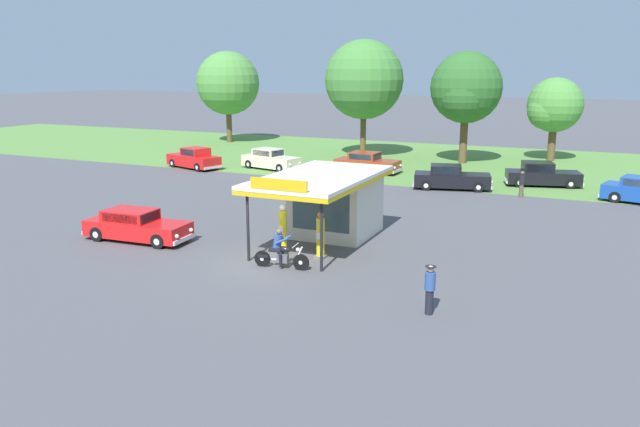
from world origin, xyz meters
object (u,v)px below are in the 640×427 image
object	(u,v)px
parked_car_back_row_left	(451,178)
parked_car_back_row_centre_left	(271,160)
parked_car_second_row_spare	(194,159)
bystander_admiring_sedan	(522,184)
motorcycle_with_rider	(280,252)
gas_pump_nearside	(283,231)
parked_car_back_row_centre_right	(542,175)
featured_classic_sedan	(136,226)
gas_pump_offside	(321,237)
bystander_standing_back_lot	(430,288)
parked_car_back_row_far_left	(367,163)

from	to	relation	value
parked_car_back_row_left	parked_car_back_row_centre_left	bearing A→B (deg)	171.30
parked_car_back_row_left	parked_car_second_row_spare	size ratio (longest dim) A/B	1.03
parked_car_second_row_spare	bystander_admiring_sedan	distance (m)	24.70
motorcycle_with_rider	parked_car_second_row_spare	world-z (taller)	parked_car_second_row_spare
gas_pump_nearside	parked_car_back_row_left	xyz separation A→B (m)	(3.28, 17.06, -0.25)
parked_car_back_row_centre_right	parked_car_second_row_spare	xyz separation A→B (m)	(-25.42, -3.53, 0.02)
featured_classic_sedan	parked_car_second_row_spare	bearing A→B (deg)	118.59
parked_car_back_row_centre_right	featured_classic_sedan	bearing A→B (deg)	-125.56
gas_pump_offside	gas_pump_nearside	bearing A→B (deg)	180.00
gas_pump_nearside	parked_car_back_row_centre_left	world-z (taller)	gas_pump_nearside
featured_classic_sedan	parked_car_back_row_centre_right	xyz separation A→B (m)	(15.51, 21.70, 0.05)
motorcycle_with_rider	bystander_admiring_sedan	bearing A→B (deg)	68.97
parked_car_second_row_spare	bystander_admiring_sedan	bearing A→B (deg)	-2.47
featured_classic_sedan	parked_car_back_row_left	xyz separation A→B (m)	(10.26, 18.08, 0.05)
parked_car_back_row_centre_left	bystander_standing_back_lot	bearing A→B (deg)	-51.38
parked_car_back_row_far_left	parked_car_back_row_centre_left	world-z (taller)	parked_car_back_row_centre_left
gas_pump_nearside	motorcycle_with_rider	bearing A→B (deg)	-64.97
parked_car_back_row_centre_left	featured_classic_sedan	bearing A→B (deg)	-78.14
motorcycle_with_rider	parked_car_back_row_left	bearing A→B (deg)	82.78
featured_classic_sedan	bystander_standing_back_lot	distance (m)	14.67
parked_car_back_row_centre_left	bystander_admiring_sedan	bearing A→B (deg)	-9.54
motorcycle_with_rider	parked_car_back_row_far_left	distance (m)	23.30
motorcycle_with_rider	parked_car_back_row_centre_left	world-z (taller)	motorcycle_with_rider
gas_pump_nearside	parked_car_back_row_centre_right	size ratio (longest dim) A/B	0.40
gas_pump_nearside	parked_car_back_row_centre_right	bearing A→B (deg)	67.58
gas_pump_nearside	parked_car_second_row_spare	world-z (taller)	gas_pump_nearside
bystander_standing_back_lot	parked_car_back_row_left	bearing A→B (deg)	100.99
gas_pump_offside	parked_car_back_row_left	xyz separation A→B (m)	(1.53, 17.06, -0.19)
parked_car_back_row_centre_right	gas_pump_offside	bearing A→B (deg)	-108.17
parked_car_back_row_centre_left	parked_car_back_row_centre_right	world-z (taller)	parked_car_back_row_centre_right
motorcycle_with_rider	bystander_admiring_sedan	world-z (taller)	bystander_admiring_sedan
parked_car_back_row_centre_right	bystander_standing_back_lot	world-z (taller)	bystander_standing_back_lot
featured_classic_sedan	parked_car_back_row_centre_left	world-z (taller)	parked_car_back_row_centre_left
motorcycle_with_rider	bystander_admiring_sedan	distance (m)	19.25
gas_pump_offside	parked_car_second_row_spare	xyz separation A→B (m)	(-18.63, 17.15, -0.17)
featured_classic_sedan	bystander_standing_back_lot	bearing A→B (deg)	-11.80
bystander_standing_back_lot	gas_pump_nearside	bearing A→B (deg)	151.39
parked_car_second_row_spare	bystander_admiring_sedan	world-z (taller)	parked_car_second_row_spare
bystander_admiring_sedan	gas_pump_offside	bearing A→B (deg)	-110.59
parked_car_back_row_centre_right	bystander_standing_back_lot	size ratio (longest dim) A/B	3.18
motorcycle_with_rider	bystander_standing_back_lot	world-z (taller)	bystander_standing_back_lot
parked_car_back_row_centre_left	parked_car_second_row_spare	size ratio (longest dim) A/B	1.02
gas_pump_nearside	bystander_admiring_sedan	distance (m)	17.87
bystander_admiring_sedan	bystander_standing_back_lot	distance (m)	20.11
gas_pump_offside	featured_classic_sedan	bearing A→B (deg)	-173.32
gas_pump_offside	motorcycle_with_rider	world-z (taller)	gas_pump_offside
parked_car_back_row_left	parked_car_back_row_centre_right	xyz separation A→B (m)	(5.25, 3.62, 0.01)
gas_pump_nearside	motorcycle_with_rider	size ratio (longest dim) A/B	0.93
motorcycle_with_rider	parked_car_back_row_centre_right	size ratio (longest dim) A/B	0.44
motorcycle_with_rider	parked_car_back_row_centre_right	bearing A→B (deg)	71.26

